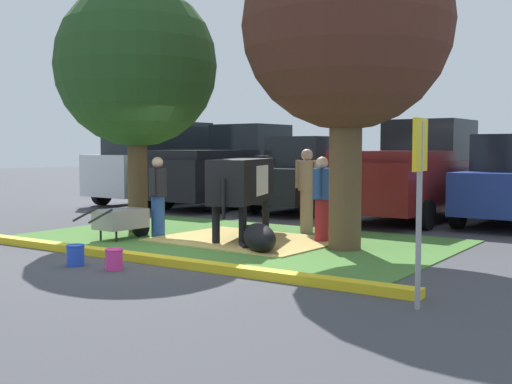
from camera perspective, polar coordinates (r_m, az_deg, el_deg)
The scene contains 19 objects.
ground_plane at distance 10.55m, azimuth -7.15°, elevation -5.50°, with size 80.00×80.00×0.00m, color #424247.
grass_island at distance 12.02m, azimuth -2.03°, elevation -4.26°, with size 7.89×4.89×0.02m, color #477A33.
curb_yellow at distance 10.06m, azimuth -10.82°, elevation -5.67°, with size 9.09×0.24×0.12m, color yellow.
hay_bedding at distance 11.85m, azimuth -0.81°, elevation -4.31°, with size 3.20×2.40×0.04m, color tan.
shade_tree_left at distance 13.29m, azimuth -10.60°, elevation 10.91°, with size 3.25×3.25×5.00m.
shade_tree_right at distance 11.01m, azimuth 8.07°, elevation 14.36°, with size 3.49×3.49×5.51m.
cow_holstein at distance 12.15m, azimuth -1.09°, elevation 1.00°, with size 1.47×3.03×1.56m.
calf_lying at distance 10.65m, azimuth 0.24°, elevation -4.08°, with size 1.19×1.12×0.48m.
person_handler at distance 11.62m, azimuth 5.89°, elevation -0.46°, with size 0.34×0.52×1.57m.
person_visitor_near at distance 12.49m, azimuth -8.72°, elevation -0.22°, with size 0.34×0.51×1.55m.
person_visitor_far at distance 12.88m, azimuth 4.54°, elevation 0.35°, with size 0.53×0.34×1.70m.
wheelbarrow at distance 12.28m, azimuth -11.84°, elevation -2.40°, with size 0.65×1.61×0.63m.
parking_sign at distance 6.99m, azimuth 14.35°, elevation 1.47°, with size 0.07×0.44×2.04m.
bucket_blue at distance 9.79m, azimuth -15.76°, elevation -5.39°, with size 0.28×0.28×0.31m.
bucket_pink at distance 9.35m, azimuth -12.50°, elevation -5.81°, with size 0.27×0.27×0.30m.
suv_dark_grey at distance 20.10m, azimuth -8.59°, elevation 2.61°, with size 2.27×4.68×2.52m.
pickup_truck_black at distance 18.83m, azimuth -2.01°, elevation 2.09°, with size 2.39×5.48×2.42m.
hatchback_white at distance 17.39m, azimuth 4.96°, elevation 1.50°, with size 2.16×4.47×2.02m.
pickup_truck_maroon at distance 15.95m, azimuth 14.03°, elevation 1.64°, with size 2.39×5.48×2.42m.
Camera 1 is at (6.86, -7.83, 1.73)m, focal length 44.99 mm.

